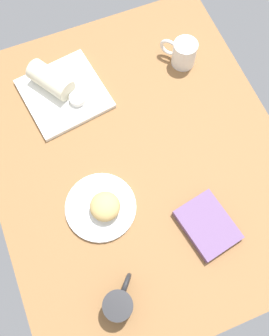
% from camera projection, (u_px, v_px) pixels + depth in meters
% --- Properties ---
extents(dining_table, '(1.10, 0.90, 0.04)m').
position_uv_depth(dining_table, '(138.00, 159.00, 1.20)').
color(dining_table, olive).
rests_on(dining_table, ground).
extents(round_plate, '(0.21, 0.21, 0.01)m').
position_uv_depth(round_plate, '(101.00, 207.00, 1.12)').
color(round_plate, white).
rests_on(round_plate, dining_table).
extents(scone_pastry, '(0.12, 0.12, 0.06)m').
position_uv_depth(scone_pastry, '(105.00, 206.00, 1.08)').
color(scone_pastry, tan).
rests_on(scone_pastry, round_plate).
extents(square_plate, '(0.29, 0.29, 0.02)m').
position_uv_depth(square_plate, '(64.00, 94.00, 1.25)').
color(square_plate, white).
rests_on(square_plate, dining_table).
extents(sauce_cup, '(0.05, 0.05, 0.02)m').
position_uv_depth(sauce_cup, '(77.00, 99.00, 1.23)').
color(sauce_cup, silver).
rests_on(sauce_cup, square_plate).
extents(breakfast_wrap, '(0.16, 0.14, 0.07)m').
position_uv_depth(breakfast_wrap, '(51.00, 80.00, 1.22)').
color(breakfast_wrap, beige).
rests_on(breakfast_wrap, square_plate).
extents(book_stack, '(0.19, 0.16, 0.03)m').
position_uv_depth(book_stack, '(208.00, 225.00, 1.09)').
color(book_stack, '#6B4C7A').
rests_on(book_stack, dining_table).
extents(coffee_mug, '(0.11, 0.10, 0.09)m').
position_uv_depth(coffee_mug, '(183.00, 53.00, 1.26)').
color(coffee_mug, white).
rests_on(coffee_mug, dining_table).
extents(second_mug, '(0.11, 0.10, 0.09)m').
position_uv_depth(second_mug, '(119.00, 304.00, 0.99)').
color(second_mug, '#262628').
rests_on(second_mug, dining_table).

